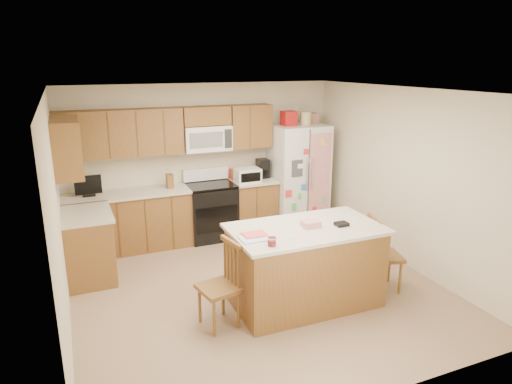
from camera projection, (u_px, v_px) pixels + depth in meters
name	position (u px, v px, depth m)	size (l,w,h in m)	color
ground	(257.00, 288.00, 5.91)	(4.50, 4.50, 0.00)	#916C52
room_shell	(257.00, 180.00, 5.52)	(4.60, 4.60, 2.52)	beige
cabinetry	(151.00, 193.00, 6.88)	(3.36, 1.56, 2.15)	brown
stove	(211.00, 210.00, 7.50)	(0.76, 0.65, 1.13)	black
refrigerator	(298.00, 176.00, 7.91)	(0.90, 0.79, 2.04)	white
island	(305.00, 265.00, 5.43)	(1.78, 1.05, 1.06)	brown
windsor_chair_left	(220.00, 287.00, 4.97)	(0.47, 0.48, 0.97)	brown
windsor_chair_back	(275.00, 251.00, 5.95)	(0.47, 0.46, 0.94)	brown
windsor_chair_right	(383.00, 255.00, 5.78)	(0.50, 0.51, 0.97)	brown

